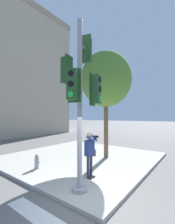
{
  "coord_description": "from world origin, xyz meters",
  "views": [
    {
      "loc": [
        -3.52,
        -2.35,
        2.51
      ],
      "look_at": [
        1.12,
        1.16,
        2.69
      ],
      "focal_mm": 24.0,
      "sensor_mm": 36.0,
      "label": 1
    }
  ],
  "objects_px": {
    "street_tree": "(106,80)",
    "person_photographer": "(90,150)",
    "fire_hydrant": "(37,162)",
    "traffic_signal_pole": "(80,87)"
  },
  "relations": [
    {
      "from": "street_tree",
      "to": "person_photographer",
      "type": "bearing_deg",
      "value": -162.02
    },
    {
      "from": "person_photographer",
      "to": "fire_hydrant",
      "type": "height_order",
      "value": "person_photographer"
    },
    {
      "from": "person_photographer",
      "to": "fire_hydrant",
      "type": "distance_m",
      "value": 2.72
    },
    {
      "from": "traffic_signal_pole",
      "to": "person_photographer",
      "type": "distance_m",
      "value": 2.56
    },
    {
      "from": "traffic_signal_pole",
      "to": "street_tree",
      "type": "bearing_deg",
      "value": 18.39
    },
    {
      "from": "traffic_signal_pole",
      "to": "fire_hydrant",
      "type": "height_order",
      "value": "traffic_signal_pole"
    },
    {
      "from": "traffic_signal_pole",
      "to": "street_tree",
      "type": "distance_m",
      "value": 4.32
    },
    {
      "from": "traffic_signal_pole",
      "to": "street_tree",
      "type": "height_order",
      "value": "street_tree"
    },
    {
      "from": "fire_hydrant",
      "to": "traffic_signal_pole",
      "type": "bearing_deg",
      "value": -97.51
    },
    {
      "from": "street_tree",
      "to": "fire_hydrant",
      "type": "height_order",
      "value": "street_tree"
    }
  ]
}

